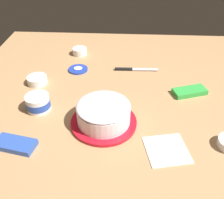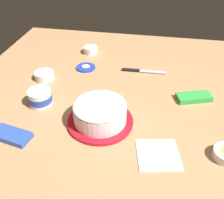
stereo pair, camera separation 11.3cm
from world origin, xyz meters
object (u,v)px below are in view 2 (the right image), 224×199
(frosting_tub, at_px, (40,97))
(spreading_knife, at_px, (140,71))
(candy_box_upper, at_px, (194,97))
(frosted_cake, at_px, (100,113))
(paper_napkin, at_px, (158,154))
(sprinkle_bowl_green, at_px, (44,75))
(candy_box_lower, at_px, (12,135))
(sprinkle_bowl_orange, at_px, (91,50))
(frosting_tub_lid, at_px, (86,67))

(frosting_tub, height_order, spreading_knife, frosting_tub)
(candy_box_upper, bearing_deg, frosted_cake, -167.33)
(candy_box_upper, bearing_deg, paper_napkin, -130.47)
(frosting_tub, distance_m, candy_box_upper, 0.70)
(frosted_cake, height_order, sprinkle_bowl_green, frosted_cake)
(frosting_tub, height_order, candy_box_lower, frosting_tub)
(candy_box_upper, bearing_deg, sprinkle_bowl_orange, 128.48)
(candy_box_lower, bearing_deg, frosted_cake, 36.10)
(sprinkle_bowl_green, distance_m, candy_box_upper, 0.75)
(frosting_tub_lid, height_order, candy_box_lower, candy_box_lower)
(frosting_tub_lid, relative_size, sprinkle_bowl_orange, 1.22)
(frosting_tub_lid, xyz_separation_m, spreading_knife, (0.30, 0.02, -0.00))
(paper_napkin, bearing_deg, frosted_cake, 151.21)
(frosting_tub_lid, bearing_deg, candy_box_upper, -18.61)
(frosted_cake, relative_size, sprinkle_bowl_green, 2.74)
(frosting_tub, distance_m, frosting_tub_lid, 0.37)
(sprinkle_bowl_orange, bearing_deg, frosting_tub_lid, -83.87)
(paper_napkin, bearing_deg, candy_box_upper, 67.96)
(sprinkle_bowl_green, xyz_separation_m, candy_box_lower, (0.04, -0.43, -0.01))
(frosted_cake, bearing_deg, spreading_knife, 74.80)
(candy_box_upper, bearing_deg, frosting_tub, 174.59)
(frosting_tub_lid, distance_m, spreading_knife, 0.30)
(spreading_knife, distance_m, candy_box_upper, 0.34)
(frosting_tub, distance_m, candy_box_lower, 0.23)
(sprinkle_bowl_orange, bearing_deg, frosted_cake, -72.30)
(sprinkle_bowl_green, height_order, paper_napkin, sprinkle_bowl_green)
(sprinkle_bowl_orange, bearing_deg, paper_napkin, -59.71)
(spreading_knife, bearing_deg, frosting_tub_lid, -176.87)
(sprinkle_bowl_orange, xyz_separation_m, paper_napkin, (0.44, -0.75, -0.02))
(candy_box_lower, relative_size, paper_napkin, 1.01)
(paper_napkin, bearing_deg, frosting_tub, 158.47)
(sprinkle_bowl_green, bearing_deg, spreading_knife, 18.39)
(frosting_tub, bearing_deg, paper_napkin, -21.53)
(spreading_knife, xyz_separation_m, sprinkle_bowl_orange, (-0.32, 0.18, 0.02))
(paper_napkin, bearing_deg, candy_box_lower, -178.64)
(sprinkle_bowl_orange, distance_m, sprinkle_bowl_green, 0.37)
(frosting_tub_lid, distance_m, sprinkle_bowl_orange, 0.19)
(spreading_knife, xyz_separation_m, candy_box_lower, (-0.44, -0.59, 0.01))
(sprinkle_bowl_green, bearing_deg, frosting_tub_lid, 38.13)
(candy_box_lower, bearing_deg, frosting_tub, 95.13)
(frosting_tub_lid, relative_size, spreading_knife, 0.44)
(spreading_knife, height_order, paper_napkin, spreading_knife)
(sprinkle_bowl_orange, bearing_deg, frosting_tub, -99.93)
(spreading_knife, xyz_separation_m, sprinkle_bowl_green, (-0.48, -0.16, 0.01))
(frosting_tub_lid, bearing_deg, sprinkle_bowl_orange, 96.13)
(spreading_knife, height_order, sprinkle_bowl_orange, sprinkle_bowl_orange)
(sprinkle_bowl_green, bearing_deg, frosting_tub, -71.91)
(spreading_knife, relative_size, sprinkle_bowl_orange, 2.74)
(frosting_tub_lid, bearing_deg, frosting_tub, -108.30)
(sprinkle_bowl_orange, relative_size, sprinkle_bowl_green, 0.87)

